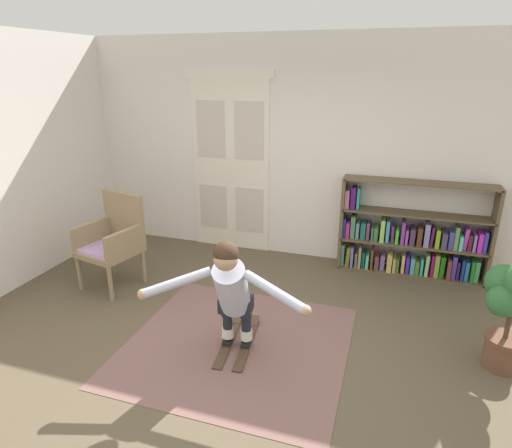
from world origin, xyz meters
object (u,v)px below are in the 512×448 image
at_px(bookshelf, 410,239).
at_px(skis_pair, 238,341).
at_px(wicker_chair, 114,239).
at_px(person_skier, 231,288).
at_px(potted_plant, 510,302).

bearing_deg(bookshelf, skis_pair, -126.27).
height_order(wicker_chair, person_skier, person_skier).
distance_m(wicker_chair, person_skier, 2.05).
bearing_deg(bookshelf, wicker_chair, -157.60).
bearing_deg(wicker_chair, person_skier, -26.34).
bearing_deg(person_skier, potted_plant, 15.06).
distance_m(bookshelf, potted_plant, 1.85).
distance_m(bookshelf, wicker_chair, 3.61).
distance_m(wicker_chair, skis_pair, 2.02).
height_order(bookshelf, wicker_chair, bookshelf).
height_order(wicker_chair, skis_pair, wicker_chair).
xyz_separation_m(wicker_chair, potted_plant, (4.10, -0.30, 0.04)).
bearing_deg(person_skier, bookshelf, 56.71).
height_order(potted_plant, skis_pair, potted_plant).
distance_m(skis_pair, person_skier, 0.71).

